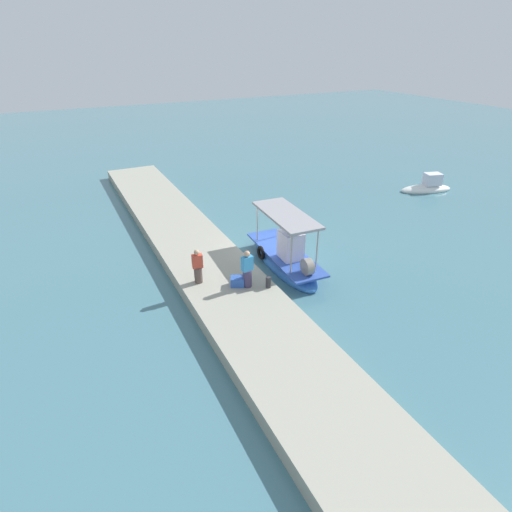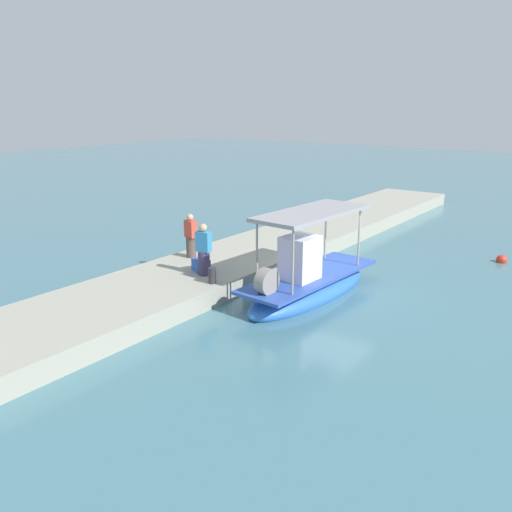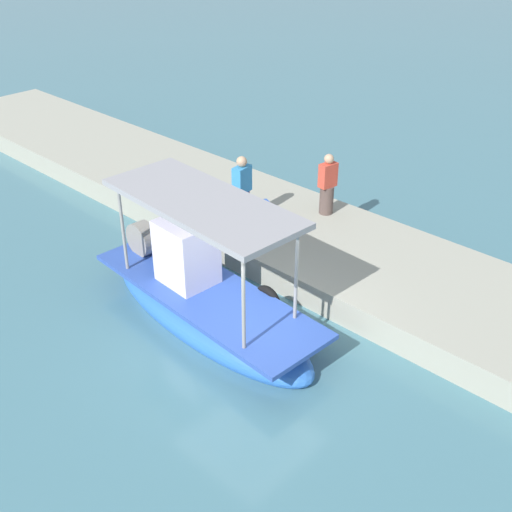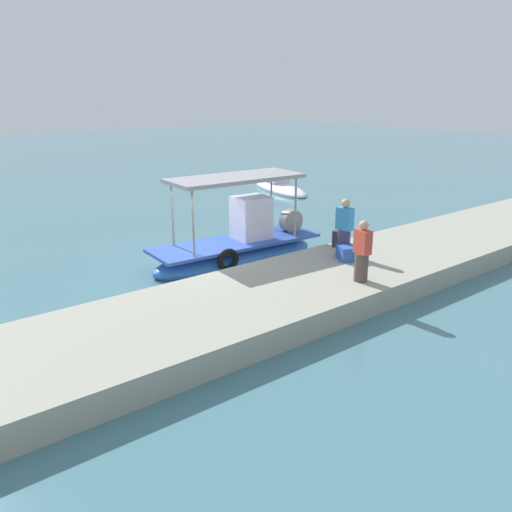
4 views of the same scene
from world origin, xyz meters
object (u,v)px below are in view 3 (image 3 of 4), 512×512
at_px(fisherman_by_crate, 327,187).
at_px(cargo_crate, 259,211).
at_px(main_fishing_boat, 204,298).
at_px(mooring_bollard, 206,216).
at_px(fisherman_near_bollard, 242,192).

relative_size(fisherman_by_crate, cargo_crate, 2.75).
height_order(main_fishing_boat, mooring_bollard, main_fishing_boat).
relative_size(main_fishing_boat, cargo_crate, 10.21).
xyz_separation_m(fisherman_by_crate, cargo_crate, (1.04, 1.44, -0.53)).
bearing_deg(fisherman_by_crate, fisherman_near_bollard, 54.53).
relative_size(main_fishing_boat, fisherman_near_bollard, 3.47).
xyz_separation_m(mooring_bollard, cargo_crate, (-0.74, -1.15, -0.05)).
bearing_deg(cargo_crate, fisherman_near_bollard, 56.22).
height_order(fisherman_near_bollard, mooring_bollard, fisherman_near_bollard).
bearing_deg(fisherman_near_bollard, fisherman_by_crate, -125.47).
bearing_deg(main_fishing_boat, cargo_crate, -65.70).
distance_m(fisherman_by_crate, mooring_bollard, 3.18).
bearing_deg(mooring_bollard, fisherman_near_bollard, -122.20).
bearing_deg(mooring_bollard, cargo_crate, -122.71).
xyz_separation_m(fisherman_near_bollard, mooring_bollard, (0.49, 0.79, -0.53)).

